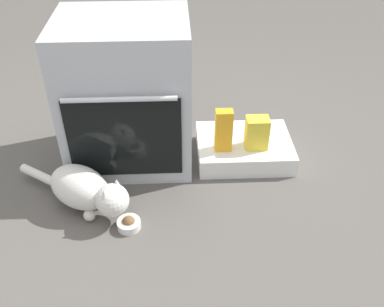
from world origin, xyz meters
TOP-DOWN VIEW (x-y plane):
  - ground at (0.00, 0.00)m, footprint 8.00×8.00m
  - oven at (-0.07, 0.41)m, footprint 0.65×0.57m
  - pantry_cabinet at (0.57, 0.37)m, footprint 0.52×0.40m
  - food_bowl at (-0.05, -0.16)m, footprint 0.11×0.11m
  - cat at (-0.26, -0.02)m, footprint 0.60×0.44m
  - snack_bag at (0.62, 0.31)m, footprint 0.12×0.09m
  - juice_carton at (0.44, 0.29)m, footprint 0.09×0.06m

SIDE VIEW (x-z plane):
  - ground at x=0.00m, z-range 0.00..0.00m
  - food_bowl at x=-0.05m, z-range -0.01..0.06m
  - pantry_cabinet at x=0.57m, z-range 0.00..0.11m
  - cat at x=-0.26m, z-range 0.01..0.24m
  - snack_bag at x=0.62m, z-range 0.11..0.29m
  - juice_carton at x=0.44m, z-range 0.11..0.35m
  - oven at x=-0.07m, z-range 0.00..0.79m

